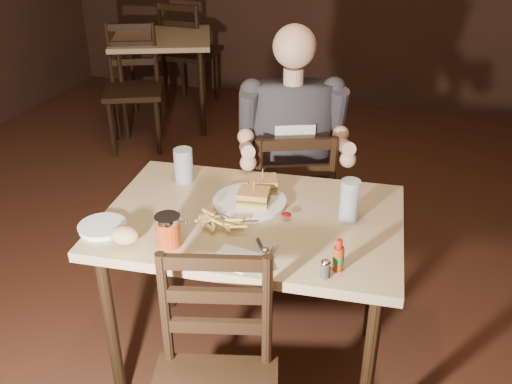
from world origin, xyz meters
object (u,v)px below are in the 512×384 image
(chair_far, at_px, (289,206))
(dinner_plate, at_px, (250,203))
(bg_chair_near, at_px, (133,91))
(syrup_dispenser, at_px, (168,230))
(bg_table, at_px, (163,47))
(hot_sauce, at_px, (339,255))
(diner, at_px, (293,124))
(bg_chair_far, at_px, (190,53))
(side_plate, at_px, (103,227))
(glass_left, at_px, (184,165))
(glass_right, at_px, (349,201))
(main_table, at_px, (252,235))

(chair_far, xyz_separation_m, dinner_plate, (-0.02, -0.58, 0.33))
(chair_far, distance_m, bg_chair_near, 2.08)
(bg_chair_near, xyz_separation_m, syrup_dispenser, (1.40, -2.26, 0.35))
(bg_table, relative_size, hot_sauce, 8.87)
(diner, relative_size, hot_sauce, 7.63)
(bg_chair_far, xyz_separation_m, syrup_dispenser, (1.40, -3.36, 0.34))
(bg_table, distance_m, diner, 2.53)
(chair_far, xyz_separation_m, side_plate, (-0.48, -0.91, 0.32))
(hot_sauce, bearing_deg, bg_table, 125.78)
(diner, xyz_separation_m, glass_left, (-0.37, -0.42, -0.07))
(bg_chair_far, xyz_separation_m, glass_left, (1.25, -2.89, 0.36))
(chair_far, xyz_separation_m, glass_left, (-0.35, -0.47, 0.39))
(bg_chair_far, relative_size, glass_right, 5.83)
(glass_right, bearing_deg, side_plate, -158.05)
(bg_chair_near, xyz_separation_m, glass_left, (1.25, -1.79, 0.37))
(syrup_dispenser, bearing_deg, chair_far, 72.63)
(chair_far, height_order, side_plate, chair_far)
(bg_chair_far, xyz_separation_m, dinner_plate, (1.59, -3.00, 0.29))
(bg_table, height_order, bg_chair_near, bg_chair_near)
(main_table, xyz_separation_m, chair_far, (-0.02, 0.66, -0.23))
(main_table, distance_m, bg_chair_near, 2.57)
(bg_table, distance_m, bg_chair_far, 0.58)
(bg_chair_near, relative_size, diner, 1.06)
(bg_table, relative_size, chair_far, 1.15)
(bg_chair_far, distance_m, dinner_plate, 3.41)
(glass_right, relative_size, hot_sauce, 1.42)
(side_plate, bearing_deg, main_table, 27.19)
(bg_chair_far, height_order, side_plate, bg_chair_far)
(bg_table, relative_size, bg_chair_far, 1.07)
(bg_chair_far, height_order, syrup_dispenser, bg_chair_far)
(syrup_dispenser, bearing_deg, side_plate, 171.21)
(chair_far, relative_size, dinner_plate, 3.17)
(glass_right, bearing_deg, dinner_plate, -179.01)
(glass_left, relative_size, hot_sauce, 1.26)
(bg_chair_near, bearing_deg, diner, -64.26)
(chair_far, distance_m, glass_right, 0.79)
(glass_left, bearing_deg, side_plate, -106.31)
(chair_far, relative_size, bg_chair_far, 0.93)
(dinner_plate, bearing_deg, main_table, -65.49)
(main_table, distance_m, dinner_plate, 0.13)
(bg_table, bearing_deg, glass_left, -61.85)
(chair_far, bearing_deg, bg_chair_far, -78.56)
(main_table, relative_size, diner, 1.34)
(bg_table, xyz_separation_m, bg_chair_far, (0.00, 0.55, -0.20))
(main_table, height_order, bg_chair_near, bg_chair_near)
(hot_sauce, relative_size, side_plate, 0.68)
(main_table, height_order, glass_right, glass_right)
(chair_far, bearing_deg, bg_table, -71.51)
(bg_chair_near, bearing_deg, main_table, -74.81)
(bg_chair_near, height_order, syrup_dispenser, bg_chair_near)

